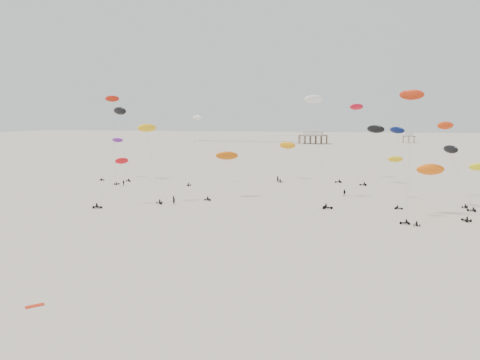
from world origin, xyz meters
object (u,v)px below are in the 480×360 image
(rig_0, at_px, (150,147))
(rig_4, at_px, (225,160))
(pavilion_main, at_px, (313,138))
(pavilion_small, at_px, (409,138))
(rig_9, at_px, (114,148))
(spectator_0, at_px, (174,204))

(rig_0, relative_size, rig_4, 1.52)
(pavilion_main, relative_size, pavilion_small, 2.33)
(pavilion_main, xyz_separation_m, rig_4, (1.57, -243.21, 4.78))
(pavilion_main, height_order, rig_4, rig_4)
(pavilion_small, bearing_deg, rig_4, -104.06)
(pavilion_main, relative_size, rig_4, 1.79)
(pavilion_main, bearing_deg, rig_4, -89.63)
(rig_9, xyz_separation_m, spectator_0, (35.27, -37.92, -9.55))
(rig_0, distance_m, spectator_0, 13.71)
(rig_4, bearing_deg, pavilion_small, -159.40)
(pavilion_small, bearing_deg, pavilion_main, -156.80)
(pavilion_small, height_order, rig_4, rig_4)
(rig_0, distance_m, rig_4, 17.94)
(pavilion_main, distance_m, rig_9, 220.41)
(rig_4, xyz_separation_m, spectator_0, (-8.63, -10.95, -9.00))
(pavilion_small, bearing_deg, rig_0, -106.24)
(rig_0, height_order, spectator_0, rig_0)
(rig_0, bearing_deg, rig_9, -87.28)
(pavilion_main, relative_size, rig_0, 1.18)
(pavilion_main, xyz_separation_m, rig_9, (-42.34, -216.24, 5.33))
(rig_0, bearing_deg, rig_4, -179.54)
(pavilion_small, distance_m, rig_0, 295.54)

